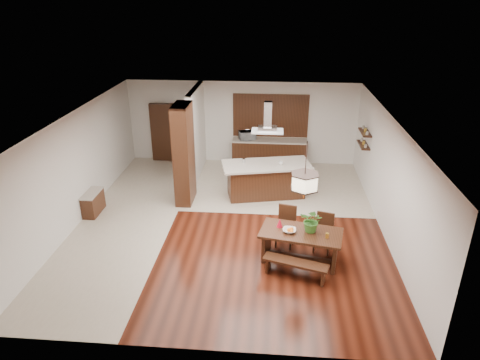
# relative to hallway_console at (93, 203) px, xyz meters

# --- Properties ---
(room_shell) EXTENTS (9.00, 9.04, 2.92)m
(room_shell) POSITION_rel_hallway_console_xyz_m (3.81, -0.20, 1.75)
(room_shell) COLOR black
(room_shell) RESTS_ON ground
(tile_hallway) EXTENTS (2.50, 9.00, 0.01)m
(tile_hallway) POSITION_rel_hallway_console_xyz_m (1.06, -0.20, -0.31)
(tile_hallway) COLOR beige
(tile_hallway) RESTS_ON ground
(tile_kitchen) EXTENTS (5.50, 4.00, 0.01)m
(tile_kitchen) POSITION_rel_hallway_console_xyz_m (5.06, 2.30, -0.31)
(tile_kitchen) COLOR beige
(tile_kitchen) RESTS_ON ground
(soffit_band) EXTENTS (8.00, 9.00, 0.02)m
(soffit_band) POSITION_rel_hallway_console_xyz_m (3.81, -0.20, 2.57)
(soffit_band) COLOR #3A190E
(soffit_band) RESTS_ON room_shell
(partition_pier) EXTENTS (0.45, 1.00, 2.90)m
(partition_pier) POSITION_rel_hallway_console_xyz_m (2.41, 1.00, 1.14)
(partition_pier) COLOR black
(partition_pier) RESTS_ON ground
(partition_stub) EXTENTS (0.18, 2.40, 2.90)m
(partition_stub) POSITION_rel_hallway_console_xyz_m (2.41, 3.10, 1.14)
(partition_stub) COLOR silver
(partition_stub) RESTS_ON ground
(hallway_console) EXTENTS (0.37, 0.88, 0.63)m
(hallway_console) POSITION_rel_hallway_console_xyz_m (0.00, 0.00, 0.00)
(hallway_console) COLOR black
(hallway_console) RESTS_ON ground
(hallway_doorway) EXTENTS (1.10, 0.20, 2.10)m
(hallway_doorway) POSITION_rel_hallway_console_xyz_m (1.11, 4.20, 0.74)
(hallway_doorway) COLOR black
(hallway_doorway) RESTS_ON ground
(rear_counter) EXTENTS (2.60, 0.62, 0.95)m
(rear_counter) POSITION_rel_hallway_console_xyz_m (4.81, 4.00, 0.16)
(rear_counter) COLOR black
(rear_counter) RESTS_ON ground
(kitchen_window) EXTENTS (2.60, 0.08, 1.50)m
(kitchen_window) POSITION_rel_hallway_console_xyz_m (4.81, 4.26, 1.44)
(kitchen_window) COLOR olive
(kitchen_window) RESTS_ON room_shell
(shelf_lower) EXTENTS (0.26, 0.90, 0.04)m
(shelf_lower) POSITION_rel_hallway_console_xyz_m (7.68, 2.40, 1.08)
(shelf_lower) COLOR black
(shelf_lower) RESTS_ON room_shell
(shelf_upper) EXTENTS (0.26, 0.90, 0.04)m
(shelf_upper) POSITION_rel_hallway_console_xyz_m (7.68, 2.40, 1.49)
(shelf_upper) COLOR black
(shelf_upper) RESTS_ON room_shell
(dining_table) EXTENTS (1.96, 1.25, 0.76)m
(dining_table) POSITION_rel_hallway_console_xyz_m (5.62, -1.84, 0.24)
(dining_table) COLOR black
(dining_table) RESTS_ON ground
(dining_bench) EXTENTS (1.44, 0.71, 0.40)m
(dining_bench) POSITION_rel_hallway_console_xyz_m (5.49, -2.48, -0.12)
(dining_bench) COLOR black
(dining_bench) RESTS_ON ground
(dining_chair_left) EXTENTS (0.53, 0.53, 1.00)m
(dining_chair_left) POSITION_rel_hallway_console_xyz_m (5.29, -1.21, 0.18)
(dining_chair_left) COLOR black
(dining_chair_left) RESTS_ON ground
(dining_chair_right) EXTENTS (0.51, 0.51, 0.94)m
(dining_chair_right) POSITION_rel_hallway_console_xyz_m (6.18, -1.39, 0.15)
(dining_chair_right) COLOR black
(dining_chair_right) RESTS_ON ground
(pendant_lantern) EXTENTS (0.64, 0.64, 1.31)m
(pendant_lantern) POSITION_rel_hallway_console_xyz_m (5.62, -1.84, 1.93)
(pendant_lantern) COLOR beige
(pendant_lantern) RESTS_ON room_shell
(foliage_plant) EXTENTS (0.64, 0.60, 0.56)m
(foliage_plant) POSITION_rel_hallway_console_xyz_m (5.85, -1.80, 0.72)
(foliage_plant) COLOR #346A23
(foliage_plant) RESTS_ON dining_table
(fruit_bowl) EXTENTS (0.32, 0.32, 0.07)m
(fruit_bowl) POSITION_rel_hallway_console_xyz_m (5.36, -1.86, 0.48)
(fruit_bowl) COLOR beige
(fruit_bowl) RESTS_ON dining_table
(napkin_cone) EXTENTS (0.14, 0.14, 0.21)m
(napkin_cone) POSITION_rel_hallway_console_xyz_m (5.14, -1.65, 0.55)
(napkin_cone) COLOR #B90D22
(napkin_cone) RESTS_ON dining_table
(gold_ornament) EXTENTS (0.09, 0.09, 0.11)m
(gold_ornament) POSITION_rel_hallway_console_xyz_m (6.17, -2.04, 0.49)
(gold_ornament) COLOR gold
(gold_ornament) RESTS_ON dining_table
(kitchen_island) EXTENTS (2.75, 1.65, 1.06)m
(kitchen_island) POSITION_rel_hallway_console_xyz_m (4.76, 1.49, 0.23)
(kitchen_island) COLOR black
(kitchen_island) RESTS_ON ground
(range_hood) EXTENTS (0.90, 0.55, 0.87)m
(range_hood) POSITION_rel_hallway_console_xyz_m (4.76, 1.50, 2.15)
(range_hood) COLOR silver
(range_hood) RESTS_ON room_shell
(island_cup) EXTENTS (0.15, 0.15, 0.10)m
(island_cup) POSITION_rel_hallway_console_xyz_m (5.17, 1.42, 0.80)
(island_cup) COLOR silver
(island_cup) RESTS_ON kitchen_island
(microwave) EXTENTS (0.64, 0.54, 0.30)m
(microwave) POSITION_rel_hallway_console_xyz_m (4.02, 3.98, 0.78)
(microwave) COLOR #AEB1B5
(microwave) RESTS_ON rear_counter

